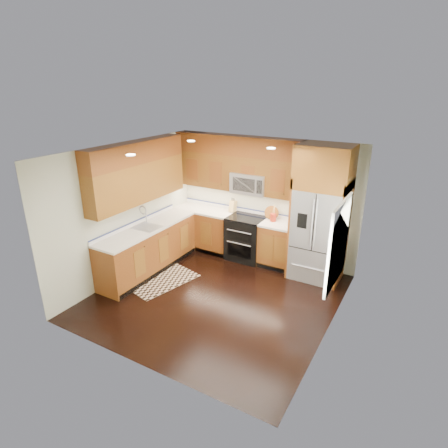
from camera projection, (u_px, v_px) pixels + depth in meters
The scene contains 16 objects.
ground at pixel (216, 296), 6.73m from camera, with size 4.00×4.00×0.00m, color black.
wall_back at pixel (265, 199), 7.89m from camera, with size 4.00×0.02×2.60m, color beige.
wall_left at pixel (127, 210), 7.20m from camera, with size 0.02×4.00×2.60m, color beige.
wall_right at pixel (336, 255), 5.34m from camera, with size 0.02×4.00×2.60m, color beige.
window at pixel (338, 244), 5.48m from camera, with size 0.04×1.10×1.30m.
base_cabinets at pixel (188, 242), 7.87m from camera, with size 2.85×3.00×0.90m.
countertop at pixel (196, 221), 7.73m from camera, with size 2.86×3.01×0.04m.
upper_cabinets at pixel (194, 167), 7.42m from camera, with size 2.85×3.00×1.15m.
range at pixel (246, 238), 8.03m from camera, with size 0.76×0.67×0.95m.
microwave at pixel (250, 183), 7.71m from camera, with size 0.76×0.40×0.42m.
refrigerator at pixel (320, 214), 6.98m from camera, with size 0.98×0.75×2.60m.
sink_faucet at pixel (146, 224), 7.37m from camera, with size 0.54×0.44×0.37m.
rug at pixel (163, 280), 7.27m from camera, with size 0.78×1.30×0.01m, color black.
knife_block at pixel (233, 206), 8.19m from camera, with size 0.12×0.16×0.31m.
utensil_crock at pixel (273, 216), 7.62m from camera, with size 0.14×0.14×0.35m.
cutting_board at pixel (271, 219), 7.77m from camera, with size 0.29×0.29×0.02m, color #8D5A1C.
Camera 1 is at (3.02, -4.98, 3.63)m, focal length 30.00 mm.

